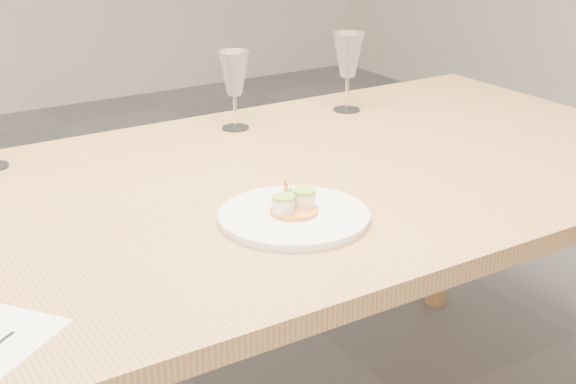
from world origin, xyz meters
TOP-DOWN VIEW (x-y plane):
  - dining_table at (0.00, 0.00)m, footprint 2.40×1.00m
  - dinner_plate at (0.14, -0.21)m, footprint 0.28×0.28m
  - wine_glass_2 at (0.33, 0.35)m, footprint 0.08×0.08m
  - wine_glass_3 at (0.66, 0.34)m, footprint 0.08×0.08m

SIDE VIEW (x-z plane):
  - dining_table at x=0.00m, z-range 0.31..1.06m
  - dinner_plate at x=0.14m, z-range 0.73..0.80m
  - wine_glass_2 at x=0.33m, z-range 0.79..0.98m
  - wine_glass_3 at x=0.66m, z-range 0.79..1.00m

